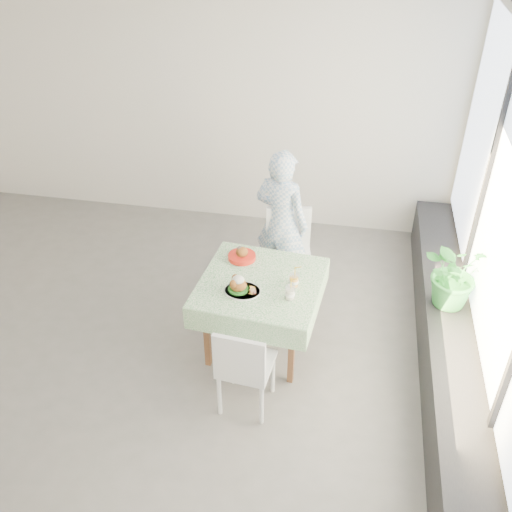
% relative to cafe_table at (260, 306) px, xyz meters
% --- Properties ---
extents(floor, '(6.00, 6.00, 0.00)m').
position_rel_cafe_table_xyz_m(floor, '(-1.14, -0.18, -0.46)').
color(floor, '#63615E').
rests_on(floor, ground).
extents(ceiling, '(6.00, 6.00, 0.00)m').
position_rel_cafe_table_xyz_m(ceiling, '(-1.14, -0.18, 2.34)').
color(ceiling, white).
rests_on(ceiling, ground).
extents(wall_back, '(6.00, 0.02, 2.80)m').
position_rel_cafe_table_xyz_m(wall_back, '(-1.14, 2.32, 0.94)').
color(wall_back, white).
rests_on(wall_back, ground).
extents(wall_right, '(0.02, 5.00, 2.80)m').
position_rel_cafe_table_xyz_m(wall_right, '(1.86, -0.18, 0.94)').
color(wall_right, white).
rests_on(wall_right, ground).
extents(window_pane, '(0.01, 4.80, 2.18)m').
position_rel_cafe_table_xyz_m(window_pane, '(1.83, -0.18, 1.19)').
color(window_pane, '#D1E0F9').
rests_on(window_pane, ground).
extents(window_ledge, '(0.40, 4.80, 0.50)m').
position_rel_cafe_table_xyz_m(window_ledge, '(1.66, -0.18, -0.21)').
color(window_ledge, black).
rests_on(window_ledge, ground).
extents(cafe_table, '(1.13, 1.13, 0.74)m').
position_rel_cafe_table_xyz_m(cafe_table, '(0.00, 0.00, 0.00)').
color(cafe_table, brown).
rests_on(cafe_table, ground).
extents(chair_far, '(0.53, 0.53, 0.96)m').
position_rel_cafe_table_xyz_m(chair_far, '(0.14, 0.79, -0.17)').
color(chair_far, white).
rests_on(chair_far, ground).
extents(chair_near, '(0.45, 0.45, 0.88)m').
position_rel_cafe_table_xyz_m(chair_near, '(0.02, -0.73, -0.19)').
color(chair_near, white).
rests_on(chair_near, ground).
extents(diner, '(0.66, 0.54, 1.57)m').
position_rel_cafe_table_xyz_m(diner, '(0.04, 0.95, 0.32)').
color(diner, '#7FA5CB').
rests_on(diner, ground).
extents(main_dish, '(0.31, 0.31, 0.16)m').
position_rel_cafe_table_xyz_m(main_dish, '(-0.14, -0.18, 0.33)').
color(main_dish, white).
rests_on(main_dish, cafe_table).
extents(juice_cup_orange, '(0.09, 0.09, 0.25)m').
position_rel_cafe_table_xyz_m(juice_cup_orange, '(0.29, -0.01, 0.34)').
color(juice_cup_orange, white).
rests_on(juice_cup_orange, cafe_table).
extents(juice_cup_lemonade, '(0.09, 0.09, 0.25)m').
position_rel_cafe_table_xyz_m(juice_cup_lemonade, '(0.29, -0.19, 0.34)').
color(juice_cup_lemonade, white).
rests_on(juice_cup_lemonade, cafe_table).
extents(second_dish, '(0.26, 0.26, 0.12)m').
position_rel_cafe_table_xyz_m(second_dish, '(-0.23, 0.31, 0.32)').
color(second_dish, red).
rests_on(second_dish, cafe_table).
extents(potted_plant, '(0.77, 0.76, 0.65)m').
position_rel_cafe_table_xyz_m(potted_plant, '(1.67, 0.33, 0.36)').
color(potted_plant, '#2B8340').
rests_on(potted_plant, window_ledge).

